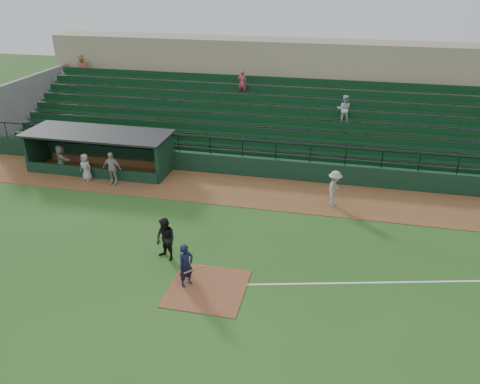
# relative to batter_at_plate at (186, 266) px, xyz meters

# --- Properties ---
(ground) EXTENTS (90.00, 90.00, 0.00)m
(ground) POSITION_rel_batter_at_plate_xyz_m (0.83, 0.96, -0.94)
(ground) COLOR #244F19
(ground) RESTS_ON ground
(warning_track) EXTENTS (40.00, 4.00, 0.03)m
(warning_track) POSITION_rel_batter_at_plate_xyz_m (0.83, 8.96, -0.92)
(warning_track) COLOR brown
(warning_track) RESTS_ON ground
(home_plate_dirt) EXTENTS (3.00, 3.00, 0.03)m
(home_plate_dirt) POSITION_rel_batter_at_plate_xyz_m (0.83, -0.04, -0.92)
(home_plate_dirt) COLOR brown
(home_plate_dirt) RESTS_ON ground
(foul_line) EXTENTS (17.49, 4.44, 0.01)m
(foul_line) POSITION_rel_batter_at_plate_xyz_m (8.83, 2.16, -0.93)
(foul_line) COLOR white
(foul_line) RESTS_ON ground
(stadium_structure) EXTENTS (38.00, 13.08, 6.40)m
(stadium_structure) POSITION_rel_batter_at_plate_xyz_m (0.83, 17.42, 1.37)
(stadium_structure) COLOR black
(stadium_structure) RESTS_ON ground
(dugout) EXTENTS (8.90, 3.20, 2.42)m
(dugout) POSITION_rel_batter_at_plate_xyz_m (-8.92, 10.52, 0.40)
(dugout) COLOR black
(dugout) RESTS_ON ground
(batter_at_plate) EXTENTS (1.17, 0.82, 1.87)m
(batter_at_plate) POSITION_rel_batter_at_plate_xyz_m (0.00, 0.00, 0.00)
(batter_at_plate) COLOR black
(batter_at_plate) RESTS_ON ground
(umpire) EXTENTS (1.18, 1.09, 1.96)m
(umpire) POSITION_rel_batter_at_plate_xyz_m (-1.44, 1.59, 0.04)
(umpire) COLOR black
(umpire) RESTS_ON ground
(runner) EXTENTS (1.00, 1.39, 1.94)m
(runner) POSITION_rel_batter_at_plate_xyz_m (5.38, 8.24, 0.07)
(runner) COLOR #9B9691
(runner) RESTS_ON warning_track
(dugout_player_a) EXTENTS (1.16, 0.53, 1.95)m
(dugout_player_a) POSITION_rel_batter_at_plate_xyz_m (-7.20, 8.20, 0.07)
(dugout_player_a) COLOR #AAA59F
(dugout_player_a) RESTS_ON warning_track
(dugout_player_b) EXTENTS (0.92, 0.72, 1.64)m
(dugout_player_b) POSITION_rel_batter_at_plate_xyz_m (-8.97, 8.37, -0.09)
(dugout_player_b) COLOR #9A9490
(dugout_player_b) RESTS_ON warning_track
(dugout_player_c) EXTENTS (1.67, 1.36, 1.78)m
(dugout_player_c) POSITION_rel_batter_at_plate_xyz_m (-10.96, 9.06, -0.02)
(dugout_player_c) COLOR gray
(dugout_player_c) RESTS_ON warning_track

